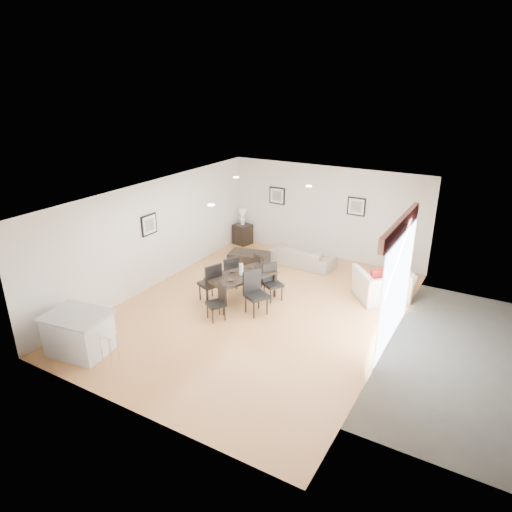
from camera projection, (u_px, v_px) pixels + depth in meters
The scene contains 26 objects.
ground at pixel (258, 310), 10.57m from camera, with size 8.00×8.00×0.00m, color tan.
wall_back at pixel (326, 212), 13.30m from camera, with size 6.00×0.04×2.70m, color silver.
wall_front at pixel (126, 340), 6.85m from camera, with size 6.00×0.04×2.70m, color silver.
wall_left at pixel (155, 234), 11.47m from camera, with size 0.04×8.00×2.70m, color silver.
wall_right at pixel (395, 284), 8.68m from camera, with size 0.04×8.00×2.70m, color silver.
ceiling at pixel (258, 196), 9.58m from camera, with size 6.00×8.00×0.02m, color white.
sofa at pixel (302, 256), 12.98m from camera, with size 1.85×0.72×0.54m, color #9F9381.
armchair at pixel (383, 285), 10.90m from camera, with size 1.21×1.06×0.79m, color beige.
dining_table at pixel (241, 277), 10.81m from camera, with size 1.35×1.79×0.67m.
dining_chair_wnear at pixel (211, 281), 10.74m from camera, with size 0.57×0.57×0.98m.
dining_chair_wfar at pixel (229, 271), 11.41m from camera, with size 0.54×0.54×0.88m.
dining_chair_enear at pixel (254, 290), 10.27m from camera, with size 0.61×0.61×1.00m.
dining_chair_efar at pixel (272, 280), 10.94m from camera, with size 0.55×0.55×0.89m.
dining_chair_head at pixel (219, 300), 10.03m from camera, with size 0.51×0.51×0.83m.
dining_chair_foot at pixel (261, 268), 11.69m from camera, with size 0.51×0.51×0.84m.
vase at pixel (241, 265), 10.69m from camera, with size 0.77×1.17×0.59m.
coffee_table at pixel (249, 260), 12.86m from camera, with size 1.09×0.65×0.43m, color black.
side_table at pixel (243, 234), 14.63m from camera, with size 0.49×0.49×0.65m, color black.
table_lamp at pixel (243, 215), 14.39m from camera, with size 0.26×0.26×0.49m.
cushion at pixel (378, 277), 10.78m from camera, with size 0.35×0.11×0.35m, color #AB1D16.
kitchen_island at pixel (79, 333), 8.81m from camera, with size 1.30×1.07×0.83m.
bar_stool at pixel (108, 337), 8.37m from camera, with size 0.31×0.31×0.68m.
framed_print_back_left at pixel (277, 196), 13.91m from camera, with size 0.52×0.04×0.52m.
framed_print_back_right at pixel (356, 207), 12.74m from camera, with size 0.52×0.04×0.52m.
framed_print_left_wall at pixel (149, 225), 11.18m from camera, with size 0.04×0.52×0.52m.
sliding_door at pixel (398, 263), 8.83m from camera, with size 0.12×2.70×2.57m.
Camera 1 is at (4.65, -8.14, 5.04)m, focal length 32.00 mm.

